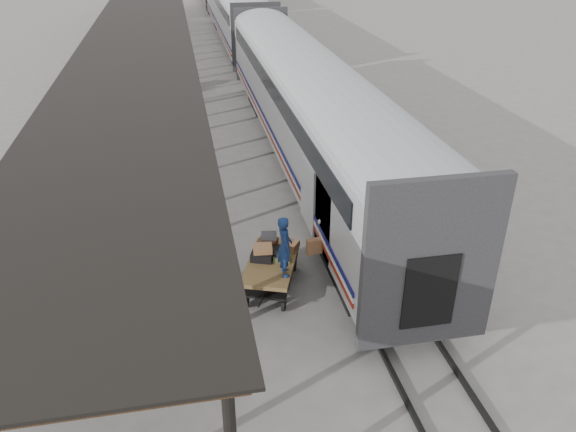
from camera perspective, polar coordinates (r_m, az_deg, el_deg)
The scene contains 9 objects.
ground at distance 15.96m, azimuth -3.20°, elevation -6.71°, with size 160.00×160.00×0.00m, color slate.
train at distance 47.50m, azimuth -5.38°, elevation 20.16°, with size 3.45×76.01×4.01m.
canopy at distance 37.42m, azimuth -14.42°, elevation 19.40°, with size 4.90×64.30×4.15m.
rails at distance 48.13m, azimuth -5.26°, elevation 17.09°, with size 1.54×150.00×0.12m.
baggage_cart at distance 15.37m, azimuth -1.70°, elevation -5.28°, with size 1.99×2.68×0.86m.
suitcase_stack at distance 15.46m, azimuth -1.68°, elevation -3.30°, with size 1.49×1.18×0.57m.
luggage_tug at distance 34.18m, azimuth -12.86°, elevation 13.09°, with size 1.28×1.81×1.47m.
porter at distance 14.31m, azimuth -0.34°, elevation -3.09°, with size 0.61×0.40×1.66m, color navy.
pedestrian at distance 31.02m, azimuth -12.34°, elevation 12.05°, with size 1.03×0.43×1.76m, color black.
Camera 1 is at (-1.62, -13.03, 9.08)m, focal length 35.00 mm.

